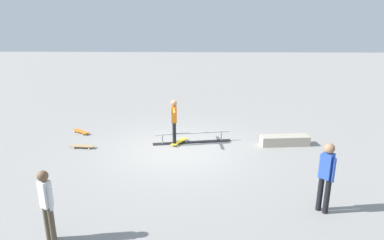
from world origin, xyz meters
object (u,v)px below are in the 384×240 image
object	(u,v)px
grind_rail	(192,138)
bystander_blue_shirt	(326,174)
skater_main	(174,119)
skate_ledge	(285,140)
loose_skateboard_natural	(82,146)
loose_skateboard_orange	(81,131)
bystander_white_shirt	(47,202)
skateboard_main	(179,142)

from	to	relation	value
grind_rail	bystander_blue_shirt	size ratio (longest dim) A/B	1.66
skater_main	bystander_blue_shirt	distance (m)	5.59
skate_ledge	bystander_blue_shirt	distance (m)	4.28
bystander_blue_shirt	loose_skateboard_natural	xyz separation A→B (m)	(6.89, -3.74, -0.89)
loose_skateboard_orange	bystander_white_shirt	bearing A→B (deg)	-40.25
skateboard_main	bystander_blue_shirt	size ratio (longest dim) A/B	0.46
skater_main	skateboard_main	bearing A→B (deg)	-64.73
skateboard_main	loose_skateboard_orange	xyz separation A→B (m)	(3.86, -1.00, 0.00)
bystander_blue_shirt	loose_skateboard_orange	bearing A→B (deg)	-168.32
grind_rail	skateboard_main	size ratio (longest dim) A/B	3.57
skate_ledge	skateboard_main	size ratio (longest dim) A/B	2.12
skater_main	skate_ledge	bearing A→B (deg)	-95.76
grind_rail	bystander_blue_shirt	bearing A→B (deg)	115.76
skateboard_main	skater_main	bearing A→B (deg)	-27.57
bystander_white_shirt	loose_skateboard_orange	size ratio (longest dim) A/B	2.05
skate_ledge	loose_skateboard_orange	xyz separation A→B (m)	(7.57, -1.04, -0.09)
skate_ledge	bystander_blue_shirt	xyz separation A→B (m)	(0.12, 4.20, 0.79)
skate_ledge	loose_skateboard_orange	bearing A→B (deg)	-7.81
bystander_blue_shirt	bystander_white_shirt	bearing A→B (deg)	-121.49
skateboard_main	bystander_white_shirt	bearing A→B (deg)	7.80
skate_ledge	loose_skateboard_orange	world-z (taller)	skate_ledge
loose_skateboard_natural	skateboard_main	bearing A→B (deg)	12.39
skate_ledge	loose_skateboard_orange	size ratio (longest dim) A/B	2.19
loose_skateboard_orange	grind_rail	bearing A→B (deg)	24.53
skate_ledge	bystander_white_shirt	distance (m)	8.11
skate_ledge	skater_main	world-z (taller)	skater_main
grind_rail	skateboard_main	xyz separation A→B (m)	(0.46, 0.13, -0.09)
grind_rail	skater_main	distance (m)	1.02
skater_main	skateboard_main	size ratio (longest dim) A/B	2.05
bystander_white_shirt	skate_ledge	bearing A→B (deg)	-106.90
grind_rail	bystander_white_shirt	world-z (taller)	bystander_white_shirt
skate_ledge	bystander_blue_shirt	size ratio (longest dim) A/B	0.98
skate_ledge	loose_skateboard_natural	bearing A→B (deg)	3.80
skate_ledge	skateboard_main	distance (m)	3.71
bystander_blue_shirt	loose_skateboard_orange	distance (m)	9.15
bystander_white_shirt	loose_skateboard_natural	world-z (taller)	bystander_white_shirt
skater_main	bystander_white_shirt	bearing A→B (deg)	151.73
skater_main	loose_skateboard_orange	bearing A→B (deg)	66.72
skater_main	bystander_blue_shirt	bearing A→B (deg)	-144.53
skateboard_main	loose_skateboard_natural	xyz separation A→B (m)	(3.30, 0.50, 0.00)
grind_rail	loose_skateboard_natural	world-z (taller)	grind_rail
grind_rail	skateboard_main	bearing A→B (deg)	5.28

